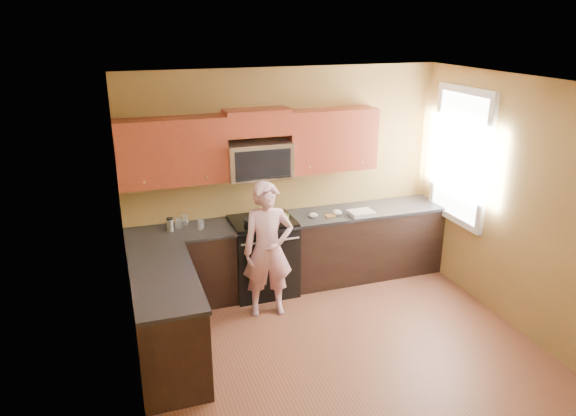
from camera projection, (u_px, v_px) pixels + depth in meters
name	position (u px, v px, depth m)	size (l,w,h in m)	color
floor	(348.00, 359.00, 5.41)	(4.00, 4.00, 0.00)	brown
ceiling	(360.00, 86.00, 4.51)	(4.00, 4.00, 0.00)	white
wall_back	(285.00, 177.00, 6.75)	(4.00, 4.00, 0.00)	brown
wall_front	(499.00, 357.00, 3.18)	(4.00, 4.00, 0.00)	brown
wall_left	(129.00, 265.00, 4.36)	(4.00, 4.00, 0.00)	brown
wall_right	(530.00, 211.00, 5.57)	(4.00, 4.00, 0.00)	brown
cabinet_back_run	(293.00, 253.00, 6.78)	(4.00, 0.60, 0.88)	black
cabinet_left_run	(166.00, 320.00, 5.29)	(0.60, 1.60, 0.88)	black
countertop_back	(293.00, 219.00, 6.62)	(4.00, 0.62, 0.04)	black
countertop_left	(164.00, 277.00, 5.14)	(0.62, 1.60, 0.04)	black
stove	(263.00, 256.00, 6.63)	(0.76, 0.65, 0.95)	black
microwave	(259.00, 177.00, 6.41)	(0.76, 0.40, 0.42)	silver
upper_cab_left	(174.00, 184.00, 6.15)	(1.22, 0.33, 0.75)	maroon
upper_cab_right	(330.00, 169.00, 6.73)	(1.12, 0.33, 0.75)	maroon
upper_cab_over_mw	(257.00, 122.00, 6.23)	(0.76, 0.33, 0.30)	maroon
window	(461.00, 156.00, 6.53)	(0.06, 1.06, 1.66)	white
woman	(268.00, 250.00, 6.03)	(0.57, 0.38, 1.57)	pink
frying_pan	(255.00, 223.00, 6.36)	(0.26, 0.46, 0.06)	black
butter_tub	(284.00, 219.00, 6.56)	(0.12, 0.12, 0.08)	gold
toast_slice	(330.00, 216.00, 6.66)	(0.11, 0.11, 0.01)	#B27F47
napkin_a	(313.00, 215.00, 6.61)	(0.11, 0.12, 0.06)	silver
napkin_b	(337.00, 212.00, 6.69)	(0.12, 0.13, 0.07)	silver
dish_towel	(361.00, 213.00, 6.70)	(0.30, 0.24, 0.05)	silver
travel_mug	(171.00, 231.00, 6.20)	(0.08, 0.08, 0.16)	silver
glass_a	(178.00, 223.00, 6.27)	(0.07, 0.07, 0.12)	silver
glass_b	(185.00, 220.00, 6.38)	(0.07, 0.07, 0.12)	silver
glass_c	(201.00, 224.00, 6.24)	(0.07, 0.07, 0.12)	silver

